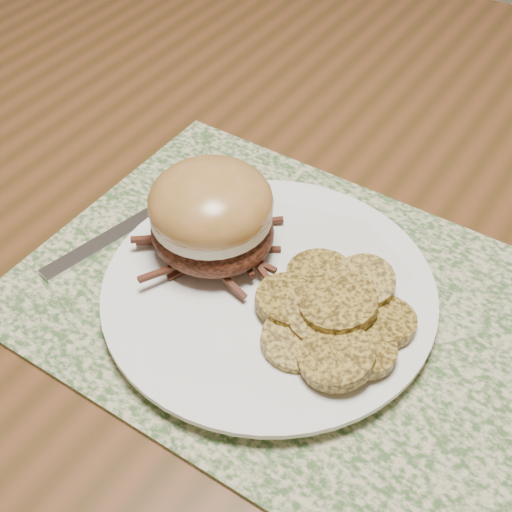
{
  "coord_description": "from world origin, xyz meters",
  "views": [
    {
      "loc": [
        0.23,
        -0.52,
        1.21
      ],
      "look_at": [
        0.0,
        -0.18,
        0.79
      ],
      "focal_mm": 50.0,
      "sensor_mm": 36.0,
      "label": 1
    }
  ],
  "objects_px": {
    "dining_table": "(344,232)",
    "fork": "(140,221)",
    "pork_sandwich": "(211,215)",
    "dinner_plate": "(269,293)"
  },
  "relations": [
    {
      "from": "dining_table",
      "to": "fork",
      "type": "bearing_deg",
      "value": -126.39
    },
    {
      "from": "pork_sandwich",
      "to": "fork",
      "type": "distance_m",
      "value": 0.1
    },
    {
      "from": "dining_table",
      "to": "pork_sandwich",
      "type": "height_order",
      "value": "pork_sandwich"
    },
    {
      "from": "fork",
      "to": "pork_sandwich",
      "type": "bearing_deg",
      "value": 11.6
    },
    {
      "from": "dining_table",
      "to": "dinner_plate",
      "type": "height_order",
      "value": "dinner_plate"
    },
    {
      "from": "dining_table",
      "to": "fork",
      "type": "xyz_separation_m",
      "value": [
        -0.13,
        -0.18,
        0.09
      ]
    },
    {
      "from": "dinner_plate",
      "to": "fork",
      "type": "distance_m",
      "value": 0.15
    },
    {
      "from": "pork_sandwich",
      "to": "dinner_plate",
      "type": "bearing_deg",
      "value": 0.66
    },
    {
      "from": "dining_table",
      "to": "dinner_plate",
      "type": "xyz_separation_m",
      "value": [
        0.02,
        -0.19,
        0.09
      ]
    },
    {
      "from": "dinner_plate",
      "to": "fork",
      "type": "height_order",
      "value": "dinner_plate"
    }
  ]
}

